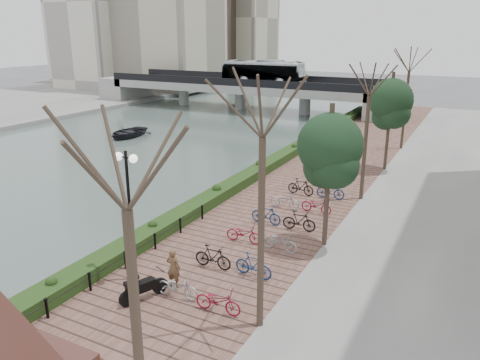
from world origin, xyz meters
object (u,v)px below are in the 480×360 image
Objects in this scene: lamppost at (128,190)px; motorcycle at (143,287)px; pedestrian at (173,268)px; boat at (127,132)px.

motorcycle is at bearing -38.94° from lamppost.
lamppost is 3.62m from motorcycle.
boat is at bearing -52.57° from pedestrian.
pedestrian is at bearing 94.55° from motorcycle.
lamppost is 29.36m from boat.
lamppost is 1.10× the size of boat.
motorcycle is 0.35× the size of boat.
boat is (-19.09, 21.99, -3.72)m from lamppost.
motorcycle is 1.39m from pedestrian.
lamppost is at bearing 163.09° from motorcycle.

